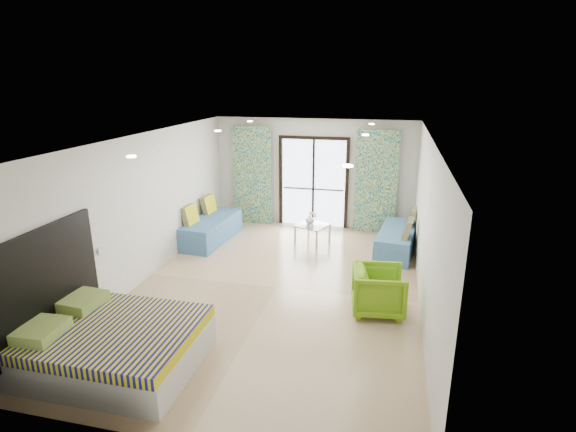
% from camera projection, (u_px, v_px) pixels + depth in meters
% --- Properties ---
extents(floor, '(5.00, 7.50, 0.01)m').
position_uv_depth(floor, '(276.00, 287.00, 8.15)').
color(floor, '#A0815F').
rests_on(floor, ground).
extents(ceiling, '(5.00, 7.50, 0.01)m').
position_uv_depth(ceiling, '(275.00, 138.00, 7.35)').
color(ceiling, silver).
rests_on(ceiling, ground).
extents(wall_back, '(5.00, 0.01, 2.70)m').
position_uv_depth(wall_back, '(314.00, 173.00, 11.24)').
color(wall_back, silver).
rests_on(wall_back, ground).
extents(wall_front, '(5.00, 0.01, 2.70)m').
position_uv_depth(wall_front, '(176.00, 330.00, 4.26)').
color(wall_front, silver).
rests_on(wall_front, ground).
extents(wall_left, '(0.01, 7.50, 2.70)m').
position_uv_depth(wall_left, '(145.00, 207.00, 8.29)').
color(wall_left, silver).
rests_on(wall_left, ground).
extents(wall_right, '(0.01, 7.50, 2.70)m').
position_uv_depth(wall_right, '(426.00, 227.00, 7.20)').
color(wall_right, silver).
rests_on(wall_right, ground).
extents(balcony_door, '(1.76, 0.08, 2.28)m').
position_uv_depth(balcony_door, '(313.00, 177.00, 11.24)').
color(balcony_door, black).
rests_on(balcony_door, floor).
extents(balcony_rail, '(1.52, 0.03, 0.04)m').
position_uv_depth(balcony_rail, '(313.00, 189.00, 11.34)').
color(balcony_rail, '#595451').
rests_on(balcony_rail, balcony_door).
extents(curtain_left, '(1.00, 0.10, 2.50)m').
position_uv_depth(curtain_left, '(253.00, 176.00, 11.44)').
color(curtain_left, silver).
rests_on(curtain_left, floor).
extents(curtain_right, '(1.00, 0.10, 2.50)m').
position_uv_depth(curtain_right, '(376.00, 182.00, 10.76)').
color(curtain_right, silver).
rests_on(curtain_right, floor).
extents(downlight_a, '(0.12, 0.12, 0.02)m').
position_uv_depth(downlight_a, '(131.00, 156.00, 5.80)').
color(downlight_a, '#FFE0B2').
rests_on(downlight_a, ceiling).
extents(downlight_b, '(0.12, 0.12, 0.02)m').
position_uv_depth(downlight_b, '(348.00, 166.00, 5.19)').
color(downlight_b, '#FFE0B2').
rests_on(downlight_b, ceiling).
extents(downlight_c, '(0.12, 0.12, 0.02)m').
position_uv_depth(downlight_c, '(218.00, 131.00, 8.59)').
color(downlight_c, '#FFE0B2').
rests_on(downlight_c, ceiling).
extents(downlight_d, '(0.12, 0.12, 0.02)m').
position_uv_depth(downlight_d, '(365.00, 135.00, 7.98)').
color(downlight_d, '#FFE0B2').
rests_on(downlight_d, ceiling).
extents(downlight_e, '(0.12, 0.12, 0.02)m').
position_uv_depth(downlight_e, '(250.00, 121.00, 10.45)').
color(downlight_e, '#FFE0B2').
rests_on(downlight_e, ceiling).
extents(downlight_f, '(0.12, 0.12, 0.02)m').
position_uv_depth(downlight_f, '(372.00, 124.00, 9.84)').
color(downlight_f, '#FFE0B2').
rests_on(downlight_f, ceiling).
extents(headboard, '(0.06, 2.10, 1.50)m').
position_uv_depth(headboard, '(42.00, 285.00, 5.86)').
color(headboard, black).
rests_on(headboard, floor).
extents(switch_plate, '(0.02, 0.10, 0.10)m').
position_uv_depth(switch_plate, '(100.00, 251.00, 7.03)').
color(switch_plate, silver).
rests_on(switch_plate, wall_left).
extents(bed, '(2.08, 1.70, 0.72)m').
position_uv_depth(bed, '(115.00, 345.00, 5.87)').
color(bed, silver).
rests_on(bed, floor).
extents(daybed_left, '(0.88, 1.98, 0.95)m').
position_uv_depth(daybed_left, '(210.00, 228.00, 10.42)').
color(daybed_left, teal).
rests_on(daybed_left, floor).
extents(daybed_right, '(0.94, 1.91, 0.91)m').
position_uv_depth(daybed_right, '(397.00, 240.00, 9.73)').
color(daybed_right, teal).
rests_on(daybed_right, floor).
extents(coffee_table, '(0.86, 0.86, 0.76)m').
position_uv_depth(coffee_table, '(313.00, 226.00, 10.26)').
color(coffee_table, silver).
rests_on(coffee_table, floor).
extents(vase, '(0.23, 0.24, 0.21)m').
position_uv_depth(vase, '(310.00, 219.00, 10.27)').
color(vase, white).
rests_on(vase, coffee_table).
extents(armchair, '(0.85, 0.89, 0.83)m').
position_uv_depth(armchair, '(379.00, 288.00, 7.19)').
color(armchair, '#6FA815').
rests_on(armchair, floor).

